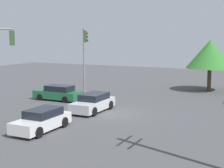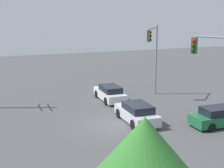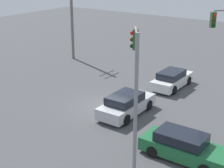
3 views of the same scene
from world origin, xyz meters
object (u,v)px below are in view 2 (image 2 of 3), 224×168
Objects in this scene: sedan_green at (221,117)px; traffic_signal_main at (217,69)px; sedan_silver at (137,113)px; traffic_signal_cross at (154,49)px; sedan_white at (110,93)px.

traffic_signal_main reaches higher than sedan_green.
traffic_signal_main is at bearing -48.90° from sedan_green.
traffic_signal_cross is (6.48, -4.62, 3.88)m from sedan_silver.
traffic_signal_cross is at bearing 54.52° from sedan_silver.
sedan_silver is at bearing 3.69° from traffic_signal_main.
sedan_green is 0.68× the size of traffic_signal_cross.
traffic_signal_cross is at bearing -0.16° from sedan_white.
sedan_silver is at bearing -117.71° from sedan_green.
sedan_green is 6.15m from sedan_silver.
sedan_green is at bearing -27.71° from sedan_silver.
sedan_silver is (2.86, 5.44, 0.03)m from sedan_green.
sedan_green is 1.04× the size of sedan_white.
traffic_signal_cross reaches higher than sedan_silver.
sedan_green is 4.75m from traffic_signal_main.
traffic_signal_main is 11.13m from traffic_signal_cross.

